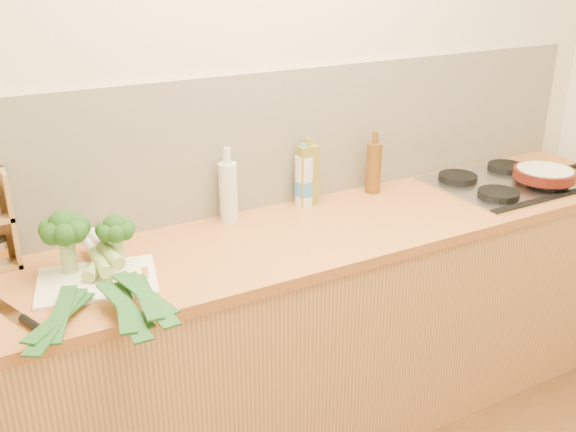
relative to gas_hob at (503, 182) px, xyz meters
name	(u,v)px	position (x,y,z in m)	size (l,w,h in m)	color
room_shell	(266,141)	(-1.02, 0.29, 0.26)	(3.50, 3.50, 3.50)	beige
counter	(301,334)	(-1.02, 0.00, -0.46)	(3.20, 0.62, 0.90)	tan
gas_hob	(503,182)	(0.00, 0.00, 0.00)	(0.58, 0.50, 0.04)	silver
chopping_board	(97,281)	(-1.78, -0.03, -0.01)	(0.36, 0.27, 0.01)	white
broccoli_left	(65,230)	(-1.84, 0.07, 0.14)	(0.16, 0.16, 0.21)	#83A560
broccoli_right	(116,231)	(-1.69, 0.04, 0.12)	(0.13, 0.13, 0.17)	#83A560
leek_front	(88,277)	(-1.81, -0.04, 0.02)	(0.40, 0.61, 0.04)	white
leek_mid	(106,271)	(-1.76, -0.06, 0.04)	(0.11, 0.71, 0.04)	white
leek_back	(118,263)	(-1.72, -0.07, 0.06)	(0.11, 0.70, 0.04)	white
chefs_knife	(28,322)	(-2.01, -0.18, 0.00)	(0.15, 0.33, 0.02)	silver
skillet	(545,174)	(0.14, -0.10, 0.05)	(0.39, 0.26, 0.05)	#4A140C
oil_tin	(308,175)	(-0.86, 0.23, 0.11)	(0.08, 0.05, 0.28)	olive
glass_bottle	(228,191)	(-1.21, 0.23, 0.11)	(0.07, 0.07, 0.29)	silver
amber_bottle	(374,167)	(-0.55, 0.21, 0.10)	(0.06, 0.06, 0.27)	#5E3912
water_bottle	(304,182)	(-0.88, 0.24, 0.08)	(0.08, 0.08, 0.23)	silver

